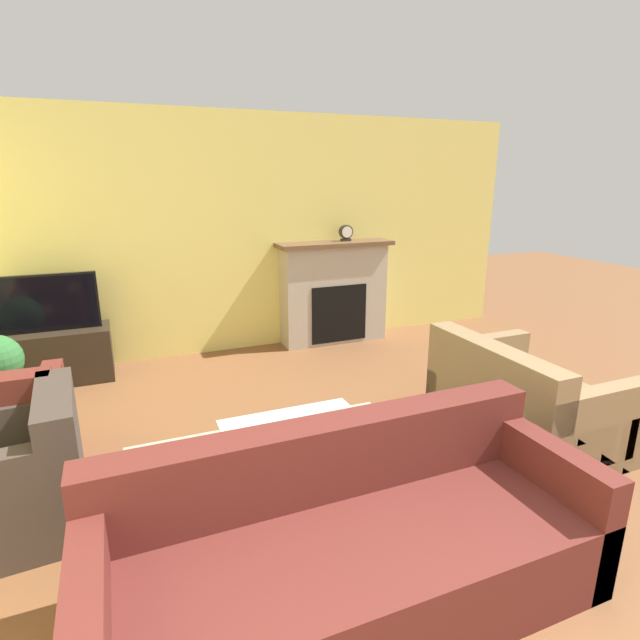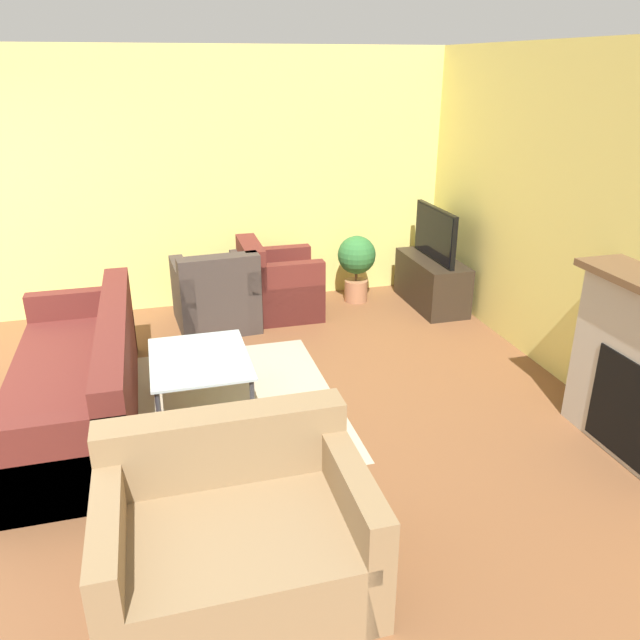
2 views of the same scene
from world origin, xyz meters
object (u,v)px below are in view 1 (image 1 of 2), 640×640
at_px(tv, 48,303).
at_px(mantel_clock, 346,233).
at_px(armchair_by_window, 10,485).
at_px(armchair_accent, 4,436).
at_px(couch_loveseat, 523,405).
at_px(coffee_table, 301,439).
at_px(couch_sectional, 351,549).

xyz_separation_m(tv, mantel_clock, (3.26, 0.15, 0.53)).
xyz_separation_m(armchair_by_window, armchair_accent, (-0.13, 0.66, 0.00)).
relative_size(armchair_accent, mantel_clock, 4.28).
bearing_deg(couch_loveseat, tv, 52.22).
relative_size(armchair_accent, coffee_table, 0.89).
distance_m(tv, armchair_by_window, 2.43).
height_order(couch_sectional, mantel_clock, mantel_clock).
xyz_separation_m(armchair_by_window, mantel_clock, (3.30, 2.52, 1.05)).
bearing_deg(couch_loveseat, armchair_accent, 75.18).
relative_size(couch_loveseat, armchair_by_window, 1.47).
xyz_separation_m(couch_sectional, armchair_by_window, (-1.58, 1.20, 0.01)).
bearing_deg(couch_sectional, armchair_by_window, 142.92).
bearing_deg(coffee_table, mantel_clock, 59.87).
distance_m(couch_loveseat, coffee_table, 1.85).
bearing_deg(couch_loveseat, coffee_table, 90.22).
height_order(armchair_accent, coffee_table, armchair_accent).
xyz_separation_m(armchair_by_window, coffee_table, (1.66, -0.31, 0.10)).
bearing_deg(couch_sectional, mantel_clock, 65.21).
height_order(couch_sectional, couch_loveseat, same).
bearing_deg(armchair_accent, coffee_table, 151.95).
bearing_deg(armchair_by_window, couch_loveseat, 81.05).
relative_size(couch_loveseat, mantel_clock, 6.92).
distance_m(couch_sectional, mantel_clock, 4.23).
bearing_deg(armchair_accent, couch_loveseat, 165.53).
relative_size(armchair_by_window, mantel_clock, 4.70).
relative_size(couch_sectional, mantel_clock, 12.37).
relative_size(coffee_table, mantel_clock, 4.83).
xyz_separation_m(couch_sectional, coffee_table, (0.07, 0.89, 0.11)).
xyz_separation_m(couch_sectional, armchair_accent, (-1.72, 1.86, 0.01)).
bearing_deg(armchair_accent, mantel_clock, -151.14).
bearing_deg(coffee_table, tv, 121.01).
height_order(tv, coffee_table, tv).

